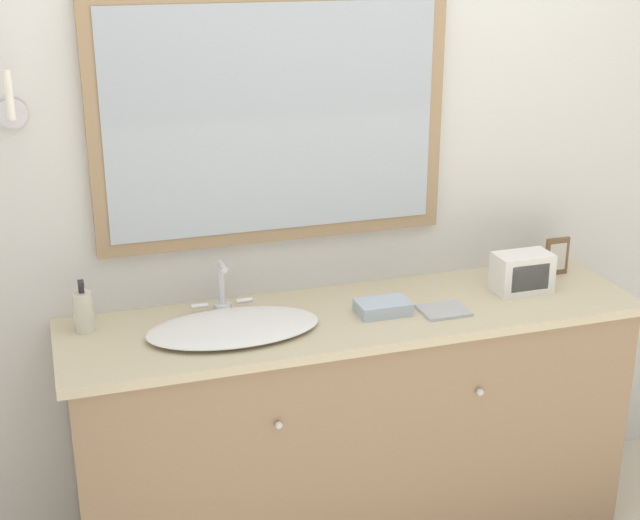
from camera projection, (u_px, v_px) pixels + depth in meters
wall_back at (327, 178)px, 3.05m from camera, size 8.00×0.18×2.55m
vanity_counter at (354, 431)px, 3.09m from camera, size 1.93×0.52×0.89m
sink_basin at (233, 326)px, 2.79m from camera, size 0.55×0.36×0.18m
soap_bottle at (83, 311)px, 2.78m from camera, size 0.06×0.06×0.17m
appliance_box at (522, 273)px, 3.09m from camera, size 0.20×0.12×0.14m
picture_frame at (557, 256)px, 3.24m from camera, size 0.09×0.01×0.14m
hand_towel_near_sink at (383, 307)px, 2.93m from camera, size 0.17×0.11×0.04m
metal_tray at (444, 310)px, 2.94m from camera, size 0.15×0.13×0.01m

